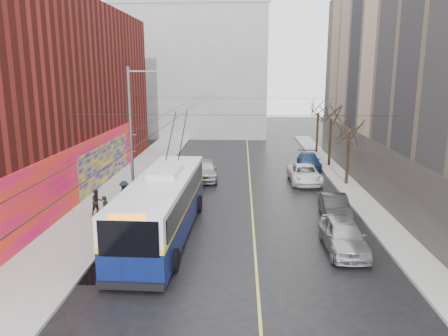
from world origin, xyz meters
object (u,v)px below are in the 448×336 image
object	(u,v)px
parked_car_a	(343,235)
tree_mid	(332,110)
parked_car_b	(335,207)
pedestrian_a	(106,209)
trolleybus	(163,205)
parked_car_c	(305,174)
pedestrian_c	(125,194)
tree_near	(350,122)
streetlight_pole	(133,133)
tree_far	(318,106)
parked_car_d	(309,161)
following_car	(205,170)
pedestrian_b	(97,202)

from	to	relation	value
parked_car_a	tree_mid	bearing A→B (deg)	80.89
parked_car_b	pedestrian_a	bearing A→B (deg)	-171.15
trolleybus	parked_car_c	size ratio (longest dim) A/B	2.58
parked_car_b	pedestrian_c	size ratio (longest dim) A/B	2.43
pedestrian_a	tree_near	bearing A→B (deg)	-41.32
streetlight_pole	parked_car_b	distance (m)	13.39
tree_mid	pedestrian_c	world-z (taller)	tree_mid
tree_far	parked_car_b	xyz separation A→B (m)	(-2.56, -21.97, -4.45)
parked_car_c	parked_car_d	bearing A→B (deg)	76.76
pedestrian_a	parked_car_a	bearing A→B (deg)	-86.76
tree_far	following_car	world-z (taller)	tree_far
pedestrian_b	parked_car_b	bearing A→B (deg)	-46.12
parked_car_b	following_car	size ratio (longest dim) A/B	0.88
streetlight_pole	tree_near	bearing A→B (deg)	21.62
streetlight_pole	parked_car_a	bearing A→B (deg)	-30.07
parked_car_c	parked_car_d	xyz separation A→B (m)	(1.15, 5.42, -0.02)
tree_near	parked_car_a	xyz separation A→B (m)	(-3.15, -12.94, -4.17)
streetlight_pole	pedestrian_b	bearing A→B (deg)	-127.77
tree_far	parked_car_d	size ratio (longest dim) A/B	1.38
parked_car_a	pedestrian_a	world-z (taller)	pedestrian_a
tree_mid	parked_car_a	size ratio (longest dim) A/B	1.42
parked_car_a	pedestrian_b	distance (m)	14.55
parked_car_c	pedestrian_a	bearing A→B (deg)	-142.51
tree_mid	parked_car_b	size ratio (longest dim) A/B	1.58
tree_far	parked_car_d	bearing A→B (deg)	-104.30
parked_car_b	streetlight_pole	bearing A→B (deg)	173.04
streetlight_pole	parked_car_d	xyz separation A→B (m)	(13.14, 12.15, -4.16)
pedestrian_c	following_car	bearing A→B (deg)	-57.14
parked_car_d	following_car	distance (m)	10.36
parked_car_d	streetlight_pole	bearing A→B (deg)	-135.18
parked_car_b	following_car	world-z (taller)	following_car
streetlight_pole	following_car	xyz separation A→B (m)	(3.94, 7.39, -4.03)
tree_mid	parked_car_d	bearing A→B (deg)	-157.07
parked_car_b	pedestrian_a	distance (m)	13.57
parked_car_c	parked_car_a	bearing A→B (deg)	-91.24
parked_car_b	pedestrian_a	world-z (taller)	pedestrian_a
tree_mid	pedestrian_c	bearing A→B (deg)	-138.63
parked_car_d	pedestrian_c	bearing A→B (deg)	-134.48
streetlight_pole	pedestrian_b	distance (m)	4.90
tree_far	trolleybus	bearing A→B (deg)	-116.05
tree_near	pedestrian_a	xyz separation A→B (m)	(-16.03, -9.60, -4.05)
tree_far	tree_near	bearing A→B (deg)	-90.00
tree_far	parked_car_b	world-z (taller)	tree_far
parked_car_a	pedestrian_b	bearing A→B (deg)	161.45
parked_car_a	pedestrian_a	bearing A→B (deg)	165.35
streetlight_pole	trolleybus	world-z (taller)	streetlight_pole
trolleybus	parked_car_c	bearing A→B (deg)	54.28
tree_far	pedestrian_c	distance (m)	26.37
tree_mid	pedestrian_b	world-z (taller)	tree_mid
tree_far	pedestrian_b	distance (m)	28.36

